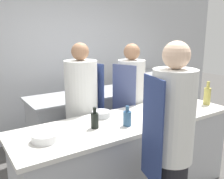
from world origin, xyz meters
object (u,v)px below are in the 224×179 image
at_px(chef_at_pass_far, 131,106).
at_px(bowl_mixing_large, 45,137).
at_px(chef_at_prep_near, 170,150).
at_px(chef_at_stove, 82,114).
at_px(oven_range, 148,97).
at_px(bottle_wine, 95,120).
at_px(bottle_vinegar, 207,95).
at_px(bottle_olive_oil, 127,118).
at_px(bowl_prep_small, 101,114).

height_order(chef_at_pass_far, bowl_mixing_large, chef_at_pass_far).
bearing_deg(chef_at_prep_near, chef_at_stove, 21.56).
bearing_deg(bowl_mixing_large, oven_range, 32.98).
bearing_deg(chef_at_pass_far, chef_at_prep_near, 133.16).
height_order(bottle_wine, bowl_mixing_large, bottle_wine).
distance_m(bottle_vinegar, bowl_mixing_large, 2.07).
distance_m(chef_at_pass_far, bottle_vinegar, 0.98).
bearing_deg(bottle_olive_oil, bowl_mixing_large, 172.96).
bearing_deg(bottle_olive_oil, chef_at_pass_far, 50.07).
distance_m(chef_at_prep_near, bottle_vinegar, 1.39).
distance_m(chef_at_stove, bowl_prep_small, 0.41).
bearing_deg(chef_at_stove, bottle_vinegar, 48.21).
distance_m(bottle_vinegar, bottle_wine, 1.57).
height_order(chef_at_pass_far, bottle_vinegar, chef_at_pass_far).
bearing_deg(chef_at_stove, chef_at_pass_far, 72.56).
xyz_separation_m(chef_at_prep_near, chef_at_pass_far, (0.57, 1.27, -0.05)).
bearing_deg(bowl_mixing_large, chef_at_stove, 43.92).
distance_m(oven_range, chef_at_prep_near, 3.13).
distance_m(bottle_olive_oil, bowl_prep_small, 0.37).
bearing_deg(bottle_olive_oil, chef_at_stove, 98.98).
xyz_separation_m(oven_range, bowl_mixing_large, (-2.74, -1.78, 0.44)).
xyz_separation_m(bottle_olive_oil, bottle_wine, (-0.29, 0.12, 0.00)).
bearing_deg(chef_at_pass_far, bottle_wine, 101.02).
distance_m(chef_at_stove, bowl_mixing_large, 0.94).
bearing_deg(bottle_wine, bottle_olive_oil, -22.54).
relative_size(bottle_wine, bowl_prep_small, 1.03).
bearing_deg(oven_range, bowl_mixing_large, -147.02).
relative_size(chef_at_stove, bowl_prep_small, 8.56).
xyz_separation_m(chef_at_stove, chef_at_pass_far, (0.71, -0.04, -0.01)).
bearing_deg(bowl_prep_small, chef_at_stove, 94.80).
bearing_deg(oven_range, chef_at_prep_near, -128.42).
bearing_deg(bottle_vinegar, bowl_mixing_large, 178.08).
relative_size(chef_at_stove, chef_at_pass_far, 1.02).
height_order(oven_range, bottle_olive_oil, bottle_olive_oil).
bearing_deg(bowl_prep_small, bottle_vinegar, -13.47).
xyz_separation_m(chef_at_prep_near, bottle_olive_oil, (-0.02, 0.56, 0.11)).
xyz_separation_m(chef_at_prep_near, bottle_vinegar, (1.26, 0.59, 0.15)).
xyz_separation_m(oven_range, bottle_vinegar, (-0.68, -1.85, 0.53)).
distance_m(chef_at_prep_near, bowl_prep_small, 0.92).
distance_m(chef_at_pass_far, bottle_olive_oil, 0.94).
relative_size(oven_range, bottle_vinegar, 3.46).
relative_size(bottle_wine, bowl_mixing_large, 0.93).
bearing_deg(chef_at_pass_far, bowl_prep_small, 95.18).
bearing_deg(oven_range, bottle_wine, -142.00).
relative_size(chef_at_stove, bottle_wine, 8.29).
bearing_deg(bottle_olive_oil, oven_range, 43.89).
relative_size(chef_at_prep_near, chef_at_stove, 1.03).
bearing_deg(bottle_vinegar, chef_at_pass_far, 135.00).
height_order(oven_range, bottle_wine, bottle_wine).
bearing_deg(bottle_vinegar, bottle_wine, 176.58).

